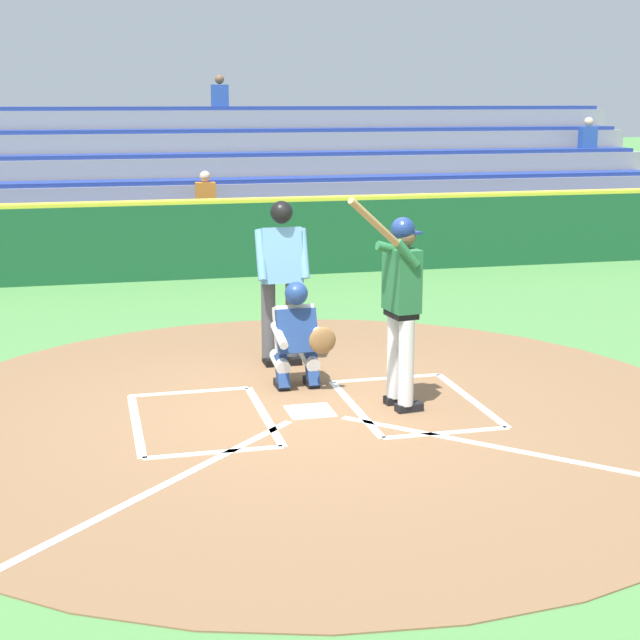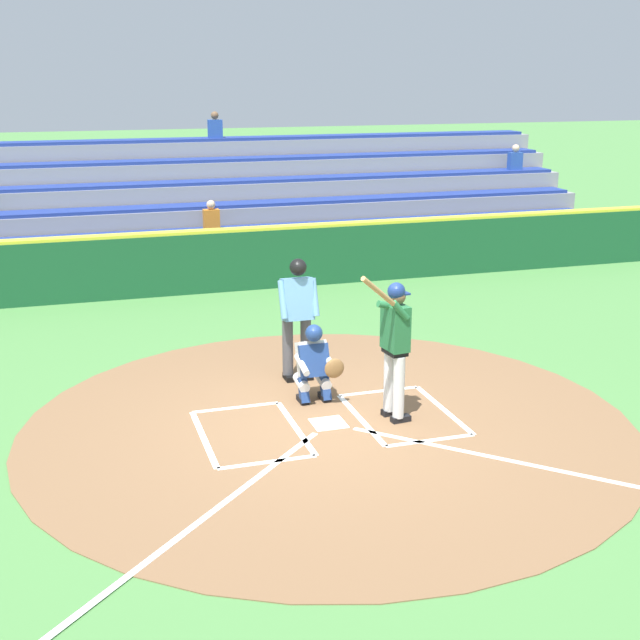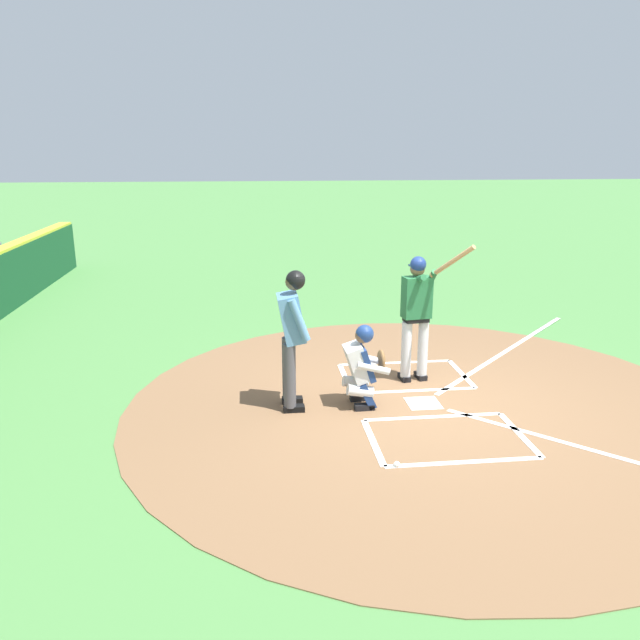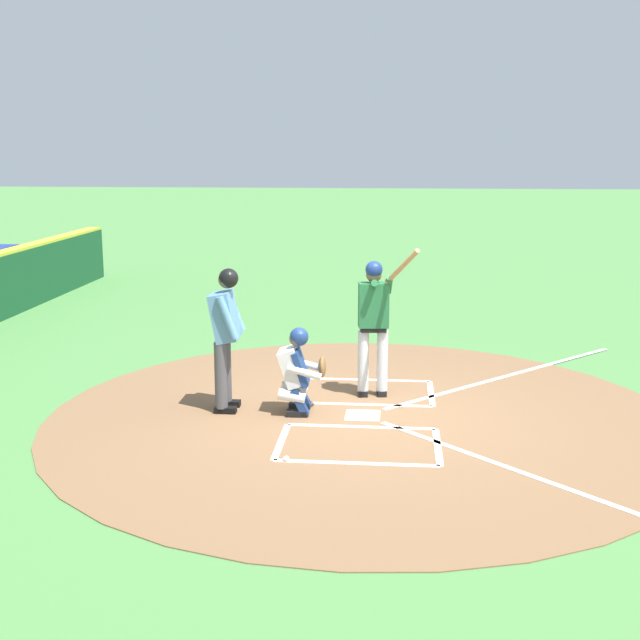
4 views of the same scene
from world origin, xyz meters
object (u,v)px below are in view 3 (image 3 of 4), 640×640
at_px(catcher, 363,364).
at_px(plate_umpire, 292,331).
at_px(baseball, 397,465).
at_px(batter, 417,310).

relative_size(catcher, plate_umpire, 0.61).
height_order(plate_umpire, baseball, plate_umpire).
relative_size(catcher, baseball, 15.27).
bearing_deg(catcher, plate_umpire, -91.29).
bearing_deg(catcher, baseball, 2.43).
relative_size(batter, baseball, 28.76).
xyz_separation_m(catcher, baseball, (1.72, 0.07, -0.55)).
relative_size(plate_umpire, baseball, 25.20).
bearing_deg(catcher, batter, 130.61).
height_order(catcher, plate_umpire, plate_umpire).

